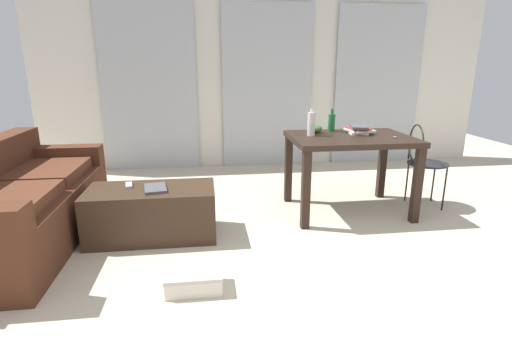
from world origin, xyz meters
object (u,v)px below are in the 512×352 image
at_px(bowl, 314,129).
at_px(craft_table, 350,148).
at_px(tv_remote_primary, 129,185).
at_px(shoebox, 194,280).
at_px(bottle_far, 311,124).
at_px(coffee_table, 152,212).
at_px(magazine, 155,188).
at_px(couch, 19,206).
at_px(scissors, 395,138).
at_px(wire_chair, 422,156).
at_px(bottle_near, 332,122).
at_px(book_stack, 358,129).

bearing_deg(bowl, craft_table, -37.34).
relative_size(tv_remote_primary, shoebox, 0.39).
bearing_deg(bottle_far, craft_table, -10.25).
xyz_separation_m(coffee_table, magazine, (0.04, -0.03, 0.22)).
relative_size(coffee_table, magazine, 4.11).
bearing_deg(couch, magazine, -2.38).
relative_size(couch, magazine, 7.69).
bearing_deg(bowl, shoebox, -129.00).
height_order(scissors, tv_remote_primary, scissors).
relative_size(wire_chair, scissors, 8.37).
distance_m(craft_table, magazine, 1.82).
xyz_separation_m(bottle_near, scissors, (0.47, -0.42, -0.09)).
xyz_separation_m(bowl, book_stack, (0.41, -0.10, -0.00)).
distance_m(wire_chair, tv_remote_primary, 2.79).
relative_size(bottle_near, bottle_far, 0.91).
height_order(coffee_table, wire_chair, wire_chair).
height_order(craft_table, shoebox, craft_table).
relative_size(magazine, shoebox, 0.69).
distance_m(bottle_near, bottle_far, 0.34).
relative_size(wire_chair, book_stack, 2.72).
bearing_deg(book_stack, scissors, -46.96).
relative_size(coffee_table, bottle_far, 4.14).
distance_m(wire_chair, shoebox, 2.61).
xyz_separation_m(book_stack, shoebox, (-1.58, -1.35, -0.72)).
relative_size(couch, tv_remote_primary, 13.71).
bearing_deg(coffee_table, craft_table, 11.08).
bearing_deg(magazine, couch, 168.06).
bearing_deg(scissors, bowl, 150.98).
bearing_deg(craft_table, coffee_table, -168.92).
relative_size(bowl, magazine, 0.60).
bearing_deg(shoebox, bowl, 51.00).
height_order(couch, scissors, couch).
bearing_deg(bottle_near, shoebox, -132.12).
height_order(bottle_far, bowl, bottle_far).
bearing_deg(tv_remote_primary, scissors, -8.57).
xyz_separation_m(coffee_table, book_stack, (1.94, 0.48, 0.58)).
height_order(bottle_near, bottle_far, bottle_far).
relative_size(scissors, shoebox, 0.27).
bearing_deg(scissors, bottle_near, 137.78).
xyz_separation_m(wire_chair, book_stack, (-0.65, 0.07, 0.27)).
distance_m(book_stack, scissors, 0.36).
bearing_deg(scissors, couch, -176.39).
height_order(wire_chair, bottle_near, bottle_near).
xyz_separation_m(bottle_far, tv_remote_primary, (-1.63, -0.33, -0.43)).
bearing_deg(tv_remote_primary, bottle_near, 4.47).
bearing_deg(couch, coffee_table, -0.59).
xyz_separation_m(bottle_near, bottle_far, (-0.27, -0.21, 0.02)).
distance_m(bottle_near, scissors, 0.64).
distance_m(couch, scissors, 3.24).
distance_m(wire_chair, book_stack, 0.71).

